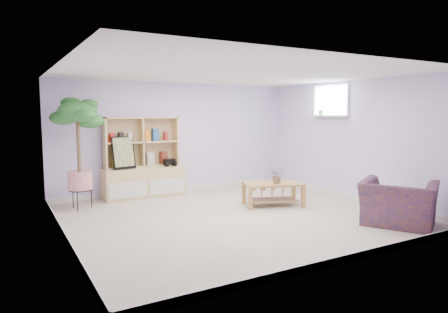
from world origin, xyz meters
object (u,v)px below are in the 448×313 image
armchair (398,200)px  coffee_table (273,194)px  floor_tree (79,154)px  storage_unit (143,157)px

armchair → coffee_table: bearing=-5.1°
coffee_table → floor_tree: floor_tree is taller
coffee_table → armchair: size_ratio=1.00×
floor_tree → armchair: floor_tree is taller
storage_unit → coffee_table: size_ratio=1.55×
armchair → floor_tree: bearing=20.1°
coffee_table → storage_unit: bearing=152.6°
storage_unit → armchair: storage_unit is taller
storage_unit → armchair: bearing=-55.3°
storage_unit → floor_tree: bearing=-161.3°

